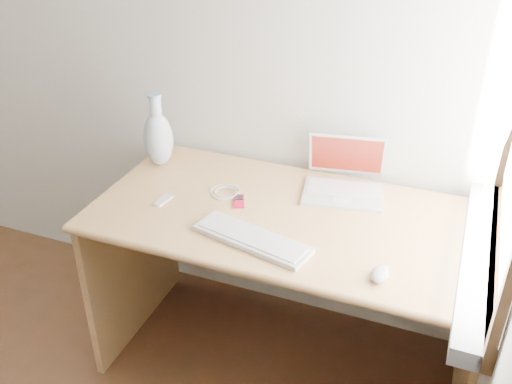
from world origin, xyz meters
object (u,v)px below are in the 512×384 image
at_px(vase, 158,137).
at_px(laptop, 346,180).
at_px(external_keyboard, 252,239).
at_px(desk, 294,250).

bearing_deg(vase, laptop, 4.58).
height_order(laptop, external_keyboard, laptop).
xyz_separation_m(external_keyboard, vase, (-0.58, 0.39, 0.12)).
xyz_separation_m(laptop, external_keyboard, (-0.21, -0.45, -0.04)).
bearing_deg(vase, desk, -8.03).
distance_m(external_keyboard, vase, 0.71).
bearing_deg(laptop, vase, 174.80).
relative_size(laptop, vase, 1.06).
distance_m(laptop, vase, 0.80).
bearing_deg(external_keyboard, laptop, 77.65).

